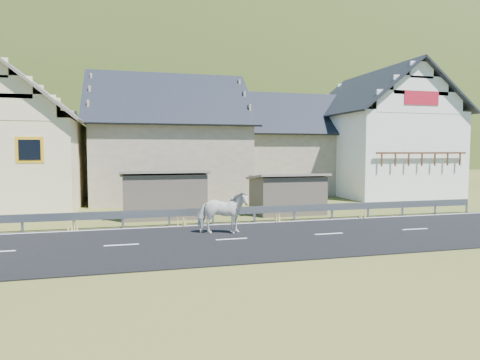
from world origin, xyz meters
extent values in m
plane|color=#42501E|center=(0.00, 0.00, 0.00)|extent=(160.00, 160.00, 0.00)
cube|color=black|center=(0.00, 0.00, 0.02)|extent=(60.00, 7.00, 0.04)
cube|color=silver|center=(0.00, 0.00, 0.04)|extent=(60.00, 6.60, 0.01)
cube|color=#93969B|center=(0.00, 3.68, 0.58)|extent=(28.00, 0.08, 0.34)
cube|color=#93969B|center=(-8.00, 3.70, 0.35)|extent=(0.10, 0.06, 0.70)
cube|color=#93969B|center=(-6.00, 3.70, 0.35)|extent=(0.10, 0.06, 0.70)
cube|color=#93969B|center=(-4.00, 3.70, 0.35)|extent=(0.10, 0.06, 0.70)
cube|color=#93969B|center=(-2.00, 3.70, 0.35)|extent=(0.10, 0.06, 0.70)
cube|color=#93969B|center=(0.00, 3.70, 0.35)|extent=(0.10, 0.06, 0.70)
cube|color=#93969B|center=(2.00, 3.70, 0.35)|extent=(0.10, 0.06, 0.70)
cube|color=#93969B|center=(4.00, 3.70, 0.35)|extent=(0.10, 0.06, 0.70)
cube|color=#93969B|center=(6.00, 3.70, 0.35)|extent=(0.10, 0.06, 0.70)
cube|color=#93969B|center=(8.00, 3.70, 0.35)|extent=(0.10, 0.06, 0.70)
cube|color=#93969B|center=(10.00, 3.70, 0.35)|extent=(0.10, 0.06, 0.70)
cube|color=#93969B|center=(12.00, 3.70, 0.35)|extent=(0.10, 0.06, 0.70)
cube|color=#93969B|center=(14.00, 3.70, 0.35)|extent=(0.10, 0.06, 0.70)
cube|color=brown|center=(-2.00, 6.50, 1.10)|extent=(4.30, 3.30, 2.40)
cube|color=brown|center=(4.50, 6.00, 1.00)|extent=(3.80, 2.90, 2.20)
cube|color=#F7EBB4|center=(-10.00, 12.00, 2.50)|extent=(7.00, 9.00, 5.00)
cube|color=gold|center=(-8.40, 7.50, 3.40)|extent=(1.30, 0.12, 1.30)
cube|color=tan|center=(-1.00, 15.00, 2.50)|extent=(10.00, 9.00, 5.00)
cube|color=tan|center=(9.00, 17.00, 2.30)|extent=(9.00, 8.00, 4.60)
cube|color=white|center=(15.00, 14.00, 3.00)|extent=(8.00, 10.00, 6.00)
cube|color=#B41528|center=(15.00, 8.97, 6.80)|extent=(2.60, 0.06, 0.90)
cube|color=brown|center=(15.00, 8.75, 3.20)|extent=(6.80, 0.12, 0.12)
ellipsoid|color=#253312|center=(5.00, 180.00, -20.00)|extent=(440.00, 280.00, 260.00)
imported|color=white|center=(-0.11, 1.11, 0.90)|extent=(1.36, 2.20, 1.72)
camera|label=1|loc=(-3.71, -15.45, 3.38)|focal=32.00mm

